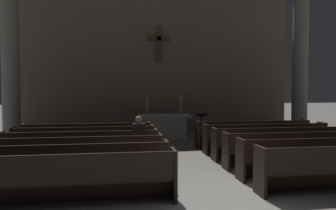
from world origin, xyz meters
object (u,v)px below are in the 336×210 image
at_px(pew_right_row_2, 324,157).
at_px(column_right_second, 300,65).
at_px(pew_right_row_4, 281,143).
at_px(altar, 164,126).
at_px(pew_right_row_3, 300,149).
at_px(pew_right_row_6, 253,134).
at_px(pew_right_row_5, 265,138).
at_px(pew_left_row_5, 85,142).
at_px(column_left_second, 10,61).
at_px(pew_left_row_1, 60,179).
at_px(lone_worshipper, 139,139).
at_px(candlestick_right, 181,108).
at_px(pew_left_row_3, 76,156).
at_px(lectern, 201,128).
at_px(pew_left_row_4, 81,148).
at_px(pew_left_row_6, 88,137).
at_px(pew_left_row_2, 69,166).
at_px(candlestick_left, 147,109).

height_order(pew_right_row_2, column_right_second, column_right_second).
distance_m(pew_right_row_2, pew_right_row_4, 1.99).
xyz_separation_m(pew_right_row_2, altar, (-2.85, 6.34, 0.06)).
relative_size(pew_right_row_3, pew_right_row_6, 1.00).
bearing_deg(pew_right_row_5, pew_right_row_6, 90.00).
relative_size(pew_left_row_5, column_left_second, 0.64).
xyz_separation_m(pew_left_row_1, pew_right_row_5, (5.70, 3.98, 0.00)).
distance_m(column_right_second, lone_worshipper, 8.58).
bearing_deg(pew_left_row_1, lone_worshipper, 63.07).
bearing_deg(column_right_second, column_left_second, 180.00).
bearing_deg(pew_left_row_5, candlestick_right, 43.40).
bearing_deg(pew_left_row_3, pew_right_row_5, 19.27).
xyz_separation_m(pew_right_row_3, lectern, (-1.58, 4.15, 0.07)).
bearing_deg(pew_left_row_4, pew_left_row_3, -90.00).
distance_m(pew_left_row_4, lectern, 5.18).
distance_m(pew_right_row_3, column_right_second, 6.47).
distance_m(column_right_second, altar, 6.41).
relative_size(pew_left_row_3, pew_left_row_6, 1.00).
bearing_deg(pew_left_row_3, altar, 61.96).
bearing_deg(pew_right_row_3, pew_right_row_2, -90.00).
relative_size(pew_left_row_3, pew_right_row_3, 1.00).
distance_m(pew_left_row_2, pew_right_row_6, 6.95).
xyz_separation_m(pew_left_row_6, column_left_second, (-3.02, 2.09, 2.63)).
bearing_deg(pew_right_row_4, pew_left_row_3, -170.09).
distance_m(pew_left_row_3, pew_right_row_3, 5.70).
xyz_separation_m(candlestick_left, lone_worshipper, (-0.61, -4.31, -0.56)).
relative_size(pew_right_row_2, lectern, 3.54).
height_order(pew_left_row_5, lone_worshipper, lone_worshipper).
distance_m(pew_left_row_4, pew_left_row_5, 1.00).
bearing_deg(pew_left_row_6, pew_left_row_2, -90.00).
xyz_separation_m(pew_left_row_2, column_left_second, (-3.02, 6.07, 2.63)).
height_order(pew_left_row_4, pew_right_row_6, same).
bearing_deg(lectern, candlestick_left, 148.62).
bearing_deg(pew_right_row_6, pew_left_row_4, -160.73).
bearing_deg(pew_left_row_2, pew_left_row_1, -90.00).
relative_size(pew_left_row_6, altar, 1.85).
xyz_separation_m(pew_left_row_1, column_left_second, (-3.02, 7.07, 2.63)).
height_order(pew_left_row_3, lone_worshipper, lone_worshipper).
xyz_separation_m(pew_left_row_2, pew_right_row_3, (5.70, 1.00, 0.00)).
distance_m(pew_left_row_4, pew_right_row_4, 5.70).
height_order(pew_left_row_1, pew_left_row_3, same).
bearing_deg(pew_right_row_2, column_left_second, 145.13).
bearing_deg(pew_right_row_4, pew_right_row_3, -90.00).
relative_size(pew_left_row_2, pew_right_row_3, 1.00).
distance_m(pew_left_row_6, pew_right_row_2, 6.95).
distance_m(pew_right_row_2, candlestick_left, 7.31).
relative_size(pew_left_row_1, pew_left_row_2, 1.00).
height_order(pew_left_row_1, pew_right_row_4, same).
distance_m(pew_left_row_2, pew_right_row_3, 5.78).
bearing_deg(lone_worshipper, pew_left_row_4, -178.54).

